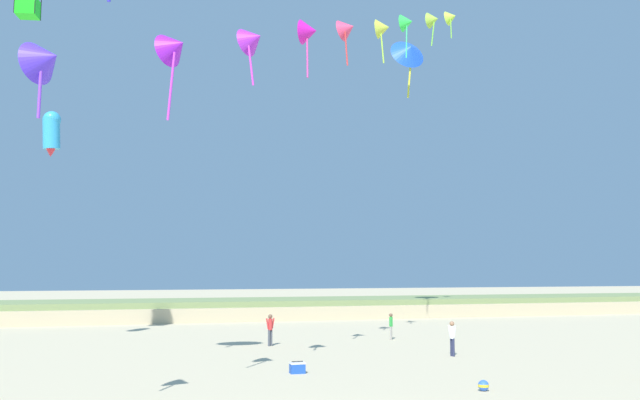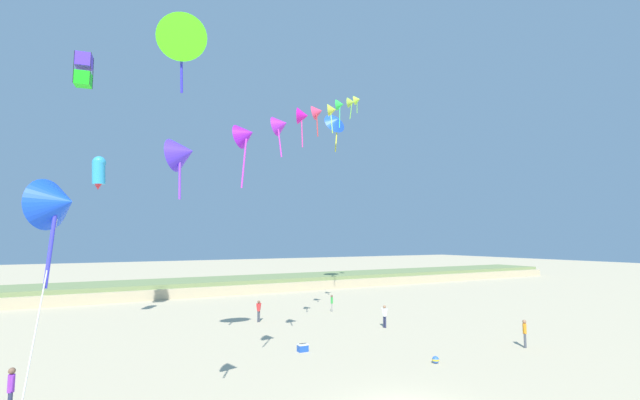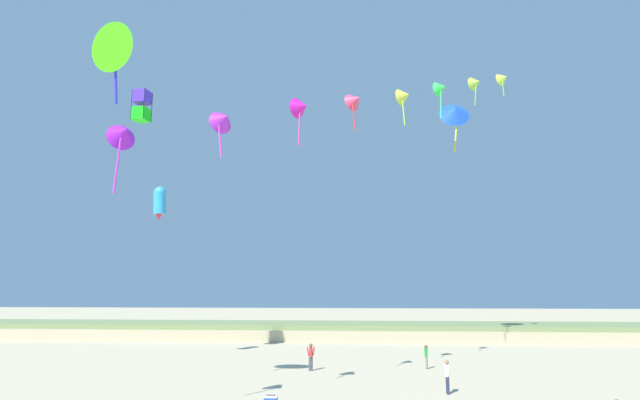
{
  "view_description": "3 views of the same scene",
  "coord_description": "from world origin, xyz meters",
  "px_view_note": "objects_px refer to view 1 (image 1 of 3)",
  "views": [
    {
      "loc": [
        -5.84,
        -15.93,
        3.99
      ],
      "look_at": [
        1.59,
        10.12,
        6.77
      ],
      "focal_mm": 38.0,
      "sensor_mm": 36.0,
      "label": 1
    },
    {
      "loc": [
        -10.57,
        -12.52,
        6.38
      ],
      "look_at": [
        2.48,
        11.24,
        8.87
      ],
      "focal_mm": 24.0,
      "sensor_mm": 36.0,
      "label": 2
    },
    {
      "loc": [
        4.42,
        -12.78,
        5.03
      ],
      "look_at": [
        2.85,
        8.75,
        8.87
      ],
      "focal_mm": 28.0,
      "sensor_mm": 36.0,
      "label": 3
    }
  ],
  "objects_px": {
    "person_near_right": "(270,328)",
    "beach_ball": "(483,385)",
    "person_far_right": "(452,336)",
    "beach_cooler": "(297,368)",
    "large_kite_low_lead": "(51,132)",
    "person_near_left": "(391,324)",
    "large_kite_mid_trail": "(409,51)"
  },
  "relations": [
    {
      "from": "person_near_right",
      "to": "beach_ball",
      "type": "relative_size",
      "value": 4.55
    },
    {
      "from": "person_far_right",
      "to": "beach_cooler",
      "type": "xyz_separation_m",
      "value": [
        -8.13,
        -3.02,
        -0.71
      ]
    },
    {
      "from": "person_far_right",
      "to": "large_kite_low_lead",
      "type": "distance_m",
      "value": 23.23
    },
    {
      "from": "person_near_left",
      "to": "large_kite_low_lead",
      "type": "relative_size",
      "value": 0.6
    },
    {
      "from": "person_far_right",
      "to": "beach_ball",
      "type": "height_order",
      "value": "person_far_right"
    },
    {
      "from": "large_kite_low_lead",
      "to": "large_kite_mid_trail",
      "type": "height_order",
      "value": "large_kite_mid_trail"
    },
    {
      "from": "large_kite_low_lead",
      "to": "beach_cooler",
      "type": "height_order",
      "value": "large_kite_low_lead"
    },
    {
      "from": "large_kite_low_lead",
      "to": "beach_cooler",
      "type": "xyz_separation_m",
      "value": [
        10.5,
        -12.24,
        -11.06
      ]
    },
    {
      "from": "person_near_right",
      "to": "large_kite_low_lead",
      "type": "bearing_deg",
      "value": 166.16
    },
    {
      "from": "person_near_right",
      "to": "person_far_right",
      "type": "bearing_deg",
      "value": -41.52
    },
    {
      "from": "person_near_left",
      "to": "person_near_right",
      "type": "xyz_separation_m",
      "value": [
        -7.26,
        -1.17,
        0.09
      ]
    },
    {
      "from": "person_near_right",
      "to": "large_kite_mid_trail",
      "type": "bearing_deg",
      "value": 30.15
    },
    {
      "from": "person_near_right",
      "to": "person_far_right",
      "type": "relative_size",
      "value": 1.03
    },
    {
      "from": "person_near_right",
      "to": "person_far_right",
      "type": "distance_m",
      "value": 9.68
    },
    {
      "from": "person_near_right",
      "to": "large_kite_mid_trail",
      "type": "relative_size",
      "value": 0.36
    },
    {
      "from": "beach_cooler",
      "to": "person_near_right",
      "type": "bearing_deg",
      "value": 84.62
    },
    {
      "from": "person_near_right",
      "to": "large_kite_low_lead",
      "type": "xyz_separation_m",
      "value": [
        -11.39,
        2.81,
        10.33
      ]
    },
    {
      "from": "person_near_left",
      "to": "large_kite_low_lead",
      "type": "bearing_deg",
      "value": 174.99
    },
    {
      "from": "person_near_left",
      "to": "large_kite_low_lead",
      "type": "xyz_separation_m",
      "value": [
        -18.65,
        1.63,
        10.41
      ]
    },
    {
      "from": "person_far_right",
      "to": "large_kite_mid_trail",
      "type": "relative_size",
      "value": 0.35
    },
    {
      "from": "person_near_left",
      "to": "person_far_right",
      "type": "distance_m",
      "value": 7.59
    },
    {
      "from": "person_near_right",
      "to": "beach_cooler",
      "type": "height_order",
      "value": "person_near_right"
    },
    {
      "from": "large_kite_low_lead",
      "to": "beach_ball",
      "type": "xyz_separation_m",
      "value": [
        15.49,
        -17.62,
        -11.1
      ]
    },
    {
      "from": "large_kite_low_lead",
      "to": "large_kite_mid_trail",
      "type": "relative_size",
      "value": 0.54
    },
    {
      "from": "person_near_right",
      "to": "large_kite_mid_trail",
      "type": "xyz_separation_m",
      "value": [
        10.86,
        6.31,
        17.94
      ]
    },
    {
      "from": "person_near_left",
      "to": "person_far_right",
      "type": "height_order",
      "value": "person_far_right"
    },
    {
      "from": "person_near_left",
      "to": "beach_ball",
      "type": "xyz_separation_m",
      "value": [
        -3.16,
        -15.99,
        -0.68
      ]
    },
    {
      "from": "person_near_right",
      "to": "large_kite_low_lead",
      "type": "distance_m",
      "value": 15.63
    },
    {
      "from": "large_kite_low_lead",
      "to": "beach_cooler",
      "type": "distance_m",
      "value": 19.56
    },
    {
      "from": "person_near_left",
      "to": "large_kite_mid_trail",
      "type": "distance_m",
      "value": 19.09
    },
    {
      "from": "person_near_left",
      "to": "large_kite_low_lead",
      "type": "distance_m",
      "value": 21.42
    },
    {
      "from": "large_kite_low_lead",
      "to": "beach_ball",
      "type": "height_order",
      "value": "large_kite_low_lead"
    }
  ]
}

